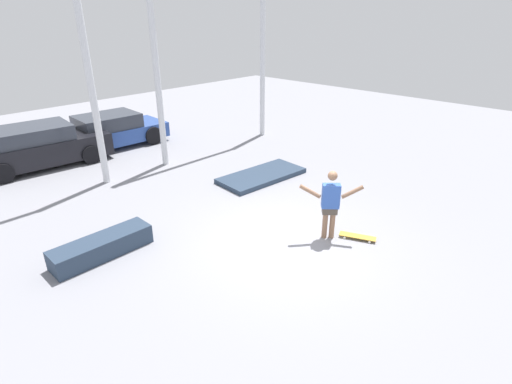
% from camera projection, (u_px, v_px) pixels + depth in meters
% --- Properties ---
extents(ground_plane, '(36.00, 36.00, 0.00)m').
position_uv_depth(ground_plane, '(288.00, 242.00, 9.02)').
color(ground_plane, gray).
extents(skateboarder, '(1.00, 1.12, 1.64)m').
position_uv_depth(skateboarder, '(330.00, 202.00, 8.84)').
color(skateboarder, '#8C664C').
rests_on(skateboarder, ground_plane).
extents(skateboard, '(0.51, 0.84, 0.08)m').
position_uv_depth(skateboard, '(358.00, 236.00, 9.13)').
color(skateboard, gold).
rests_on(skateboard, ground_plane).
extents(grind_box, '(2.11, 0.63, 0.42)m').
position_uv_depth(grind_box, '(102.00, 247.00, 8.45)').
color(grind_box, '#28384C').
rests_on(grind_box, ground_plane).
extents(manual_pad, '(2.86, 1.50, 0.14)m').
position_uv_depth(manual_pad, '(262.00, 176.00, 12.45)').
color(manual_pad, '#28384C').
rests_on(manual_pad, ground_plane).
extents(canopy_support_right, '(5.08, 0.20, 5.99)m').
position_uv_depth(canopy_support_right, '(215.00, 48.00, 13.75)').
color(canopy_support_right, silver).
rests_on(canopy_support_right, ground_plane).
extents(parked_car_black, '(4.42, 2.26, 1.37)m').
position_uv_depth(parked_car_black, '(38.00, 147.00, 13.19)').
color(parked_car_black, black).
rests_on(parked_car_black, ground_plane).
extents(parked_car_blue, '(4.00, 2.05, 1.24)m').
position_uv_depth(parked_car_blue, '(112.00, 131.00, 15.15)').
color(parked_car_blue, '#284793').
rests_on(parked_car_blue, ground_plane).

